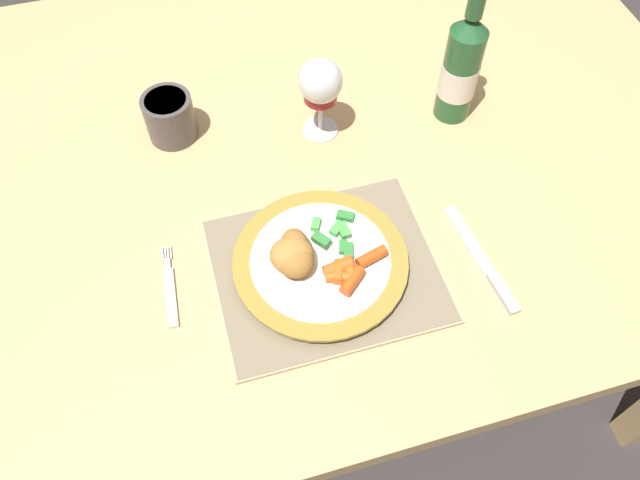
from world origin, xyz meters
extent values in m
plane|color=#383333|center=(0.00, 0.00, 0.00)|extent=(6.00, 6.00, 0.00)
cube|color=tan|center=(0.00, 0.00, 0.72)|extent=(1.50, 1.06, 0.04)
cube|color=tan|center=(0.70, 0.47, 0.35)|extent=(0.06, 0.06, 0.70)
cube|color=tan|center=(-0.01, -0.25, 0.74)|extent=(0.33, 0.27, 0.01)
cube|color=#807259|center=(-0.01, -0.25, 0.75)|extent=(0.32, 0.27, 0.00)
cylinder|color=white|center=(-0.02, -0.25, 0.75)|extent=(0.21, 0.21, 0.01)
cylinder|color=olive|center=(-0.02, -0.25, 0.76)|extent=(0.26, 0.26, 0.01)
cylinder|color=white|center=(-0.02, -0.25, 0.77)|extent=(0.21, 0.21, 0.00)
ellipsoid|color=#A87033|center=(-0.05, -0.23, 0.79)|extent=(0.05, 0.06, 0.04)
ellipsoid|color=#A87033|center=(-0.06, -0.25, 0.79)|extent=(0.06, 0.06, 0.04)
ellipsoid|color=#B77F3D|center=(-0.06, -0.24, 0.79)|extent=(0.07, 0.06, 0.04)
cube|color=#338438|center=(0.04, -0.19, 0.77)|extent=(0.03, 0.03, 0.01)
cube|color=#4CA84C|center=(-0.01, -0.19, 0.77)|extent=(0.02, 0.02, 0.01)
cube|color=#4CA84C|center=(0.03, -0.21, 0.77)|extent=(0.02, 0.03, 0.01)
cube|color=#338438|center=(0.02, -0.25, 0.77)|extent=(0.02, 0.03, 0.01)
cube|color=#338438|center=(0.02, -0.24, 0.77)|extent=(0.02, 0.02, 0.01)
cube|color=#4CA84C|center=(0.02, -0.21, 0.77)|extent=(0.03, 0.03, 0.01)
cube|color=#338438|center=(-0.01, -0.22, 0.78)|extent=(0.03, 0.03, 0.01)
cylinder|color=#CC5119|center=(0.05, -0.27, 0.77)|extent=(0.05, 0.03, 0.02)
cylinder|color=orange|center=(0.00, -0.27, 0.78)|extent=(0.04, 0.03, 0.02)
cylinder|color=orange|center=(0.00, -0.28, 0.78)|extent=(0.03, 0.04, 0.02)
cylinder|color=#CC5119|center=(0.01, -0.30, 0.77)|extent=(0.04, 0.04, 0.02)
cylinder|color=orange|center=(0.00, -0.29, 0.77)|extent=(0.05, 0.03, 0.02)
cylinder|color=orange|center=(0.02, -0.28, 0.77)|extent=(0.02, 0.03, 0.02)
cube|color=silver|center=(-0.24, -0.24, 0.74)|extent=(0.02, 0.10, 0.01)
cube|color=silver|center=(-0.23, -0.18, 0.74)|extent=(0.01, 0.02, 0.01)
cube|color=silver|center=(-0.23, -0.16, 0.74)|extent=(0.00, 0.02, 0.00)
cube|color=silver|center=(-0.23, -0.16, 0.74)|extent=(0.00, 0.02, 0.00)
cube|color=silver|center=(-0.23, -0.16, 0.74)|extent=(0.00, 0.02, 0.00)
cube|color=silver|center=(-0.24, -0.16, 0.74)|extent=(0.00, 0.02, 0.00)
cube|color=silver|center=(0.21, -0.26, 0.74)|extent=(0.03, 0.13, 0.00)
cube|color=#B2B2B7|center=(0.22, -0.36, 0.74)|extent=(0.02, 0.07, 0.01)
cylinder|color=silver|center=(0.06, 0.02, 0.74)|extent=(0.06, 0.06, 0.00)
cylinder|color=silver|center=(0.06, 0.02, 0.78)|extent=(0.01, 0.01, 0.07)
ellipsoid|color=silver|center=(0.06, 0.02, 0.85)|extent=(0.07, 0.07, 0.07)
cylinder|color=maroon|center=(0.06, 0.02, 0.83)|extent=(0.06, 0.06, 0.03)
cylinder|color=#23562D|center=(0.29, 0.00, 0.83)|extent=(0.06, 0.06, 0.17)
cone|color=#23562D|center=(0.29, 0.00, 0.92)|extent=(0.06, 0.06, 0.03)
cylinder|color=white|center=(0.29, 0.00, 0.82)|extent=(0.06, 0.06, 0.06)
cylinder|color=#4C4747|center=(-0.19, 0.08, 0.78)|extent=(0.08, 0.08, 0.08)
cylinder|color=#2A2727|center=(-0.19, 0.08, 0.82)|extent=(0.07, 0.07, 0.01)
camera|label=1|loc=(-0.15, -0.71, 1.53)|focal=35.00mm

